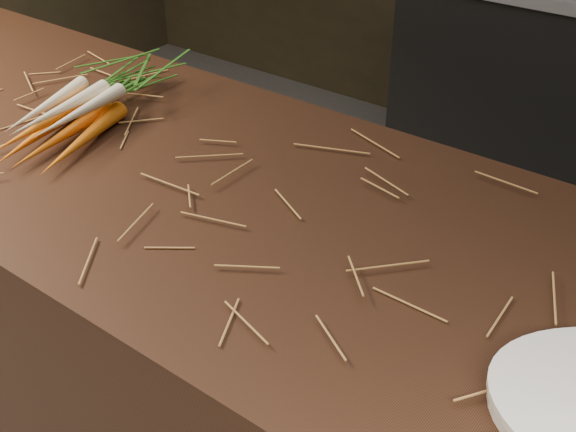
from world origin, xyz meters
name	(u,v)px	position (x,y,z in m)	size (l,w,h in m)	color
main_counter	(237,385)	(0.00, 0.30, 0.45)	(2.40, 0.70, 0.90)	black
straw_bedding	(226,182)	(0.00, 0.30, 0.91)	(1.40, 0.60, 0.02)	#9E6C2F
root_veg_bunch	(108,92)	(-0.37, 0.37, 0.94)	(0.27, 0.50, 0.09)	orange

